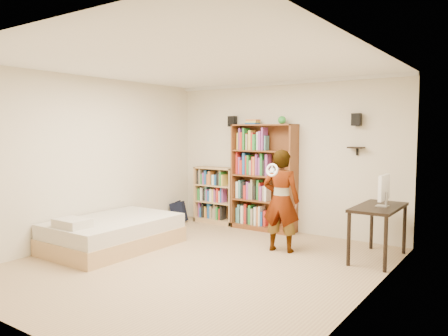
% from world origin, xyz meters
% --- Properties ---
extents(ground, '(4.50, 5.00, 0.01)m').
position_xyz_m(ground, '(0.00, 0.00, 0.00)').
color(ground, tan).
rests_on(ground, ground).
extents(room_shell, '(4.52, 5.02, 2.71)m').
position_xyz_m(room_shell, '(0.00, 0.00, 1.76)').
color(room_shell, beige).
rests_on(room_shell, ground).
extents(crown_molding, '(4.50, 5.00, 0.06)m').
position_xyz_m(crown_molding, '(0.00, 0.00, 2.67)').
color(crown_molding, silver).
rests_on(crown_molding, room_shell).
extents(speaker_left, '(0.14, 0.12, 0.20)m').
position_xyz_m(speaker_left, '(-1.05, 2.40, 2.00)').
color(speaker_left, black).
rests_on(speaker_left, room_shell).
extents(speaker_right, '(0.14, 0.12, 0.20)m').
position_xyz_m(speaker_right, '(1.35, 2.40, 2.00)').
color(speaker_right, black).
rests_on(speaker_right, room_shell).
extents(wall_shelf, '(0.25, 0.16, 0.02)m').
position_xyz_m(wall_shelf, '(1.35, 2.41, 1.55)').
color(wall_shelf, black).
rests_on(wall_shelf, room_shell).
extents(tall_bookshelf, '(1.22, 0.36, 1.94)m').
position_xyz_m(tall_bookshelf, '(-0.30, 2.32, 0.97)').
color(tall_bookshelf, brown).
rests_on(tall_bookshelf, ground).
extents(low_bookshelf, '(0.88, 0.33, 1.10)m').
position_xyz_m(low_bookshelf, '(-1.39, 2.33, 0.55)').
color(low_bookshelf, tan).
rests_on(low_bookshelf, ground).
extents(computer_desk, '(0.56, 1.13, 0.77)m').
position_xyz_m(computer_desk, '(1.95, 1.63, 0.38)').
color(computer_desk, black).
rests_on(computer_desk, ground).
extents(imac, '(0.14, 0.45, 0.44)m').
position_xyz_m(imac, '(2.00, 1.61, 0.99)').
color(imac, white).
rests_on(imac, computer_desk).
extents(daybed, '(1.28, 1.98, 0.58)m').
position_xyz_m(daybed, '(-1.59, -0.11, 0.29)').
color(daybed, beige).
rests_on(daybed, ground).
extents(person, '(0.62, 0.47, 1.55)m').
position_xyz_m(person, '(0.62, 1.22, 0.77)').
color(person, black).
rests_on(person, ground).
extents(wii_wheel, '(0.19, 0.07, 0.20)m').
position_xyz_m(wii_wheel, '(0.62, 0.94, 1.26)').
color(wii_wheel, white).
rests_on(wii_wheel, person).
extents(navy_bag, '(0.35, 0.28, 0.41)m').
position_xyz_m(navy_bag, '(-2.05, 1.96, 0.21)').
color(navy_bag, black).
rests_on(navy_bag, ground).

